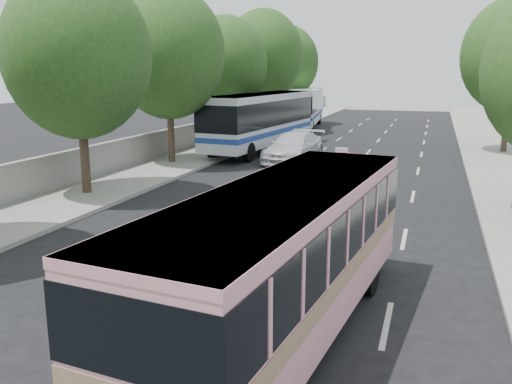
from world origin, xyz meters
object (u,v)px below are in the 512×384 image
at_px(white_pickup, 294,147).
at_px(tour_coach_front, 261,117).
at_px(pink_bus, 285,247).
at_px(pink_taxi, 341,168).
at_px(tour_coach_rear, 304,105).

xyz_separation_m(white_pickup, tour_coach_front, (-3.02, 3.35, 1.36)).
xyz_separation_m(pink_bus, white_pickup, (-4.96, 20.12, -1.03)).
xyz_separation_m(pink_bus, pink_taxi, (-1.38, 14.61, -1.09)).
xyz_separation_m(tour_coach_front, tour_coach_rear, (-0.70, 14.94, -0.13)).
distance_m(pink_bus, pink_taxi, 14.72).
height_order(white_pickup, tour_coach_front, tour_coach_front).
relative_size(white_pickup, tour_coach_rear, 0.48).
xyz_separation_m(pink_taxi, white_pickup, (-3.58, 5.51, 0.07)).
bearing_deg(pink_taxi, white_pickup, 121.26).
xyz_separation_m(pink_bus, tour_coach_front, (-7.98, 23.47, 0.34)).
bearing_deg(pink_taxi, tour_coach_rear, 105.29).
bearing_deg(tour_coach_front, white_pickup, -41.91).
xyz_separation_m(white_pickup, tour_coach_rear, (-3.72, 18.28, 1.23)).
relative_size(pink_bus, tour_coach_front, 0.77).
height_order(pink_bus, tour_coach_rear, tour_coach_rear).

